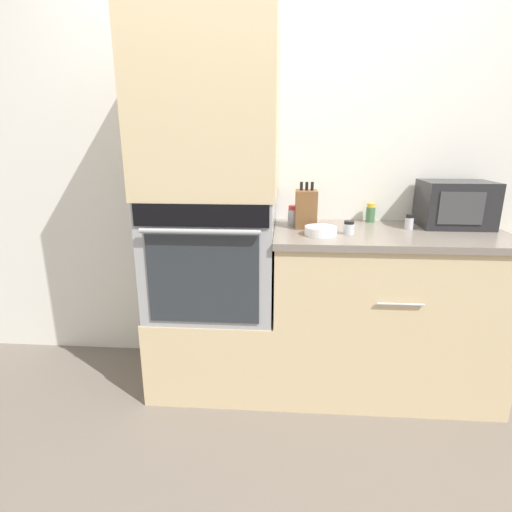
# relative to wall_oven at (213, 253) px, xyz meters

# --- Properties ---
(ground_plane) EXTENTS (12.00, 12.00, 0.00)m
(ground_plane) POSITION_rel_wall_oven_xyz_m (0.35, -0.30, -0.79)
(ground_plane) COLOR #6B6056
(wall_back) EXTENTS (8.00, 0.05, 2.50)m
(wall_back) POSITION_rel_wall_oven_xyz_m (0.35, 0.33, 0.46)
(wall_back) COLOR silver
(wall_back) RESTS_ON ground_plane
(oven_cabinet_base) EXTENTS (0.69, 0.60, 0.47)m
(oven_cabinet_base) POSITION_rel_wall_oven_xyz_m (0.00, 0.00, -0.55)
(oven_cabinet_base) COLOR beige
(oven_cabinet_base) RESTS_ON ground_plane
(wall_oven) EXTENTS (0.67, 0.64, 0.64)m
(wall_oven) POSITION_rel_wall_oven_xyz_m (0.00, 0.00, 0.00)
(wall_oven) COLOR #9EA0A5
(wall_oven) RESTS_ON oven_cabinet_base
(oven_cabinet_upper) EXTENTS (0.69, 0.60, 0.86)m
(oven_cabinet_upper) POSITION_rel_wall_oven_xyz_m (0.00, 0.00, 0.75)
(oven_cabinet_upper) COLOR beige
(oven_cabinet_upper) RESTS_ON wall_oven
(counter_unit) EXTENTS (1.23, 0.63, 0.93)m
(counter_unit) POSITION_rel_wall_oven_xyz_m (0.95, 0.00, -0.33)
(counter_unit) COLOR beige
(counter_unit) RESTS_ON ground_plane
(microwave) EXTENTS (0.37, 0.28, 0.25)m
(microwave) POSITION_rel_wall_oven_xyz_m (1.33, 0.15, 0.26)
(microwave) COLOR #232326
(microwave) RESTS_ON counter_unit
(knife_block) EXTENTS (0.12, 0.13, 0.25)m
(knife_block) POSITION_rel_wall_oven_xyz_m (0.51, 0.07, 0.24)
(knife_block) COLOR brown
(knife_block) RESTS_ON counter_unit
(bowl) EXTENTS (0.16, 0.16, 0.04)m
(bowl) POSITION_rel_wall_oven_xyz_m (0.58, -0.11, 0.16)
(bowl) COLOR white
(bowl) RESTS_ON counter_unit
(condiment_jar_near) EXTENTS (0.05, 0.05, 0.08)m
(condiment_jar_near) POSITION_rel_wall_oven_xyz_m (1.07, 0.07, 0.18)
(condiment_jar_near) COLOR silver
(condiment_jar_near) RESTS_ON counter_unit
(condiment_jar_mid) EXTENTS (0.05, 0.05, 0.11)m
(condiment_jar_mid) POSITION_rel_wall_oven_xyz_m (0.90, 0.25, 0.19)
(condiment_jar_mid) COLOR #427047
(condiment_jar_mid) RESTS_ON counter_unit
(condiment_jar_far) EXTENTS (0.06, 0.06, 0.11)m
(condiment_jar_far) POSITION_rel_wall_oven_xyz_m (0.44, 0.16, 0.19)
(condiment_jar_far) COLOR silver
(condiment_jar_far) RESTS_ON counter_unit
(condiment_jar_back) EXTENTS (0.06, 0.06, 0.07)m
(condiment_jar_back) POSITION_rel_wall_oven_xyz_m (0.72, -0.08, 0.17)
(condiment_jar_back) COLOR silver
(condiment_jar_back) RESTS_ON counter_unit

